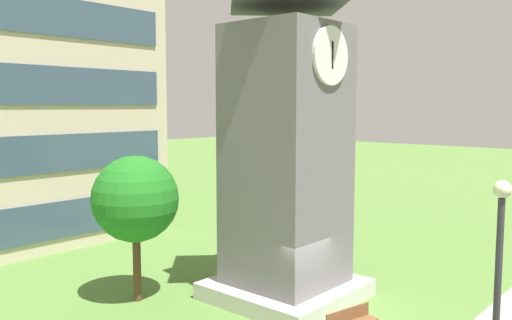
{
  "coord_description": "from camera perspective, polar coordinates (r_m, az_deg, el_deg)",
  "views": [
    {
      "loc": [
        -13.84,
        -9.18,
        7.0
      ],
      "look_at": [
        0.51,
        3.5,
        5.06
      ],
      "focal_mm": 36.97,
      "sensor_mm": 36.0,
      "label": 1
    }
  ],
  "objects": [
    {
      "name": "street_lamp",
      "position": [
        12.0,
        24.71,
        -11.89
      ],
      "size": [
        0.36,
        0.36,
        5.54
      ],
      "color": "#333338",
      "rests_on": "ground"
    },
    {
      "name": "tree_by_building",
      "position": [
        19.29,
        -12.91,
        -4.16
      ],
      "size": [
        3.09,
        3.09,
        5.28
      ],
      "color": "#513823",
      "rests_on": "ground"
    },
    {
      "name": "clock_tower",
      "position": [
        18.98,
        3.31,
        0.66
      ],
      "size": [
        4.81,
        4.81,
        11.77
      ],
      "color": "slate",
      "rests_on": "ground"
    }
  ]
}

